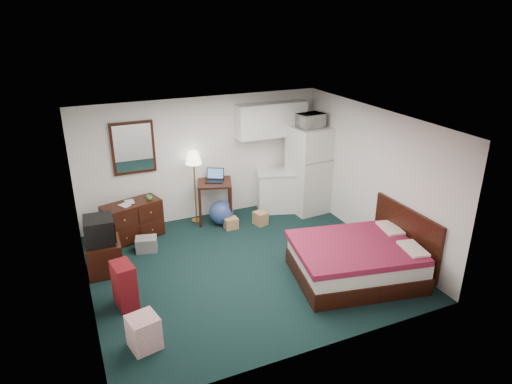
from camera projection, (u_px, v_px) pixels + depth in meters
name	position (u px, v px, depth m)	size (l,w,h in m)	color
floor	(246.00, 266.00, 7.78)	(5.00, 4.50, 0.01)	black
ceiling	(244.00, 122.00, 6.84)	(5.00, 4.50, 0.01)	white
walls	(245.00, 198.00, 7.31)	(5.01, 4.51, 2.50)	white
mirror	(133.00, 148.00, 8.54)	(0.80, 0.06, 1.00)	white
upper_cabinets	(271.00, 120.00, 9.35)	(1.50, 0.35, 0.70)	white
headboard	(406.00, 236.00, 7.60)	(0.06, 1.56, 1.00)	black
dresser	(133.00, 221.00, 8.59)	(1.06, 0.48, 0.73)	black
floor_lamp	(195.00, 187.00, 9.14)	(0.32, 0.32, 1.49)	#B6903F
desk	(215.00, 201.00, 9.30)	(0.67, 0.67, 0.85)	black
exercise_ball	(221.00, 213.00, 9.20)	(0.50, 0.50, 0.50)	navy
kitchen_counter	(276.00, 191.00, 9.80)	(0.78, 0.59, 0.85)	white
fridge	(309.00, 170.00, 9.61)	(0.76, 0.76, 1.84)	silver
bed	(356.00, 261.00, 7.33)	(1.91, 1.49, 0.61)	maroon
tv_stand	(104.00, 257.00, 7.52)	(0.55, 0.60, 0.55)	black
suitcase	(124.00, 285.00, 6.63)	(0.27, 0.43, 0.69)	#67040B
retail_box	(144.00, 332.00, 5.85)	(0.36, 0.36, 0.45)	white
file_bin	(146.00, 244.00, 8.22)	(0.37, 0.28, 0.26)	gray
cardboard_box_a	(231.00, 223.00, 9.07)	(0.26, 0.22, 0.22)	#A27B49
cardboard_box_b	(260.00, 218.00, 9.22)	(0.22, 0.26, 0.26)	#A27B49
laptop	(214.00, 176.00, 9.10)	(0.35, 0.29, 0.24)	black
crt_tv	(99.00, 230.00, 7.33)	(0.47, 0.50, 0.43)	black
microwave	(311.00, 119.00, 9.14)	(0.52, 0.29, 0.35)	silver
book_a	(121.00, 202.00, 8.24)	(0.15, 0.02, 0.21)	#A27B49
book_b	(125.00, 198.00, 8.40)	(0.16, 0.02, 0.22)	#A27B49
mug	(149.00, 197.00, 8.57)	(0.12, 0.09, 0.12)	#5B9E4A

